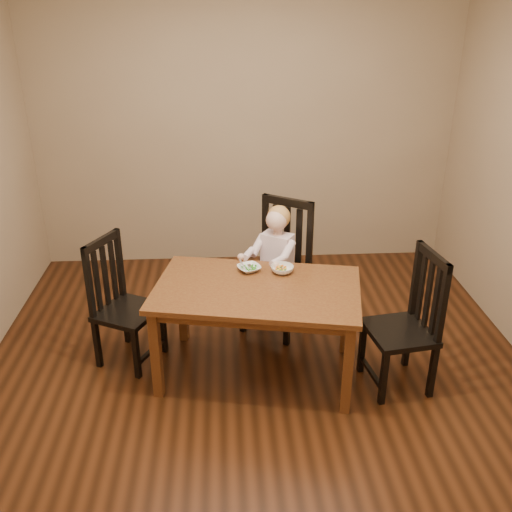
{
  "coord_description": "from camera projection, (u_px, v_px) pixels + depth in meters",
  "views": [
    {
      "loc": [
        -0.22,
        -3.39,
        2.5
      ],
      "look_at": [
        -0.0,
        0.25,
        0.81
      ],
      "focal_mm": 40.0,
      "sensor_mm": 36.0,
      "label": 1
    }
  ],
  "objects": [
    {
      "name": "room",
      "position": [
        258.0,
        195.0,
        3.56
      ],
      "size": [
        4.01,
        4.01,
        2.71
      ],
      "color": "#46210E",
      "rests_on": "ground"
    },
    {
      "name": "dining_table",
      "position": [
        257.0,
        297.0,
        3.89
      ],
      "size": [
        1.52,
        1.08,
        0.69
      ],
      "rotation": [
        0.0,
        0.0,
        -0.19
      ],
      "color": "#522513",
      "rests_on": "room"
    },
    {
      "name": "chair_child",
      "position": [
        279.0,
        269.0,
        4.53
      ],
      "size": [
        0.62,
        0.61,
        1.06
      ],
      "rotation": [
        0.0,
        0.0,
        2.58
      ],
      "color": "black",
      "rests_on": "room"
    },
    {
      "name": "chair_left",
      "position": [
        122.0,
        304.0,
        4.11
      ],
      "size": [
        0.54,
        0.55,
        0.96
      ],
      "rotation": [
        0.0,
        0.0,
        -2.04
      ],
      "color": "black",
      "rests_on": "room"
    },
    {
      "name": "chair_right",
      "position": [
        407.0,
        324.0,
        3.83
      ],
      "size": [
        0.47,
        0.49,
        0.99
      ],
      "rotation": [
        0.0,
        0.0,
        1.73
      ],
      "color": "black",
      "rests_on": "room"
    },
    {
      "name": "toddler",
      "position": [
        276.0,
        256.0,
        4.43
      ],
      "size": [
        0.47,
        0.5,
        0.54
      ],
      "primitive_type": null,
      "rotation": [
        0.0,
        0.0,
        2.58
      ],
      "color": "silver",
      "rests_on": "chair_child"
    },
    {
      "name": "bowl_peas",
      "position": [
        249.0,
        268.0,
        4.07
      ],
      "size": [
        0.21,
        0.21,
        0.04
      ],
      "primitive_type": "imported",
      "rotation": [
        0.0,
        0.0,
        0.41
      ],
      "color": "white",
      "rests_on": "dining_table"
    },
    {
      "name": "bowl_veg",
      "position": [
        282.0,
        269.0,
        4.04
      ],
      "size": [
        0.17,
        0.17,
        0.05
      ],
      "primitive_type": "imported",
      "rotation": [
        0.0,
        0.0,
        0.09
      ],
      "color": "white",
      "rests_on": "dining_table"
    },
    {
      "name": "fork",
      "position": [
        243.0,
        266.0,
        4.05
      ],
      "size": [
        0.06,
        0.11,
        0.05
      ],
      "rotation": [
        0.0,
        0.0,
        0.4
      ],
      "color": "silver",
      "rests_on": "bowl_peas"
    }
  ]
}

